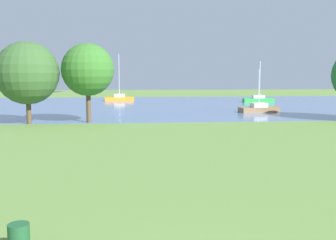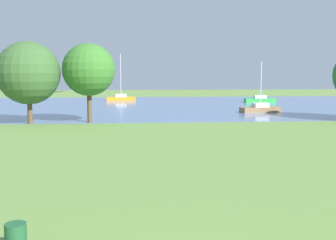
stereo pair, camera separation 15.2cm
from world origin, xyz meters
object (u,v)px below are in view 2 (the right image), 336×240
Objects in this scene: litter_bin at (16,238)px; tree_west_far at (28,73)px; tree_east_far at (89,70)px; sailboat_brown at (260,109)px; sailboat_orange at (121,98)px; sailboat_green at (260,99)px.

tree_west_far is at bearing 103.23° from litter_bin.
sailboat_brown is at bearing 23.09° from tree_east_far.
litter_bin is at bearing -87.75° from tree_east_far.
sailboat_orange is 1.04× the size of tree_east_far.
tree_west_far is at bearing -160.12° from sailboat_brown.
litter_bin is 0.15× the size of sailboat_green.
tree_east_far is at bearing -156.91° from sailboat_brown.
tree_west_far is (-24.46, -8.85, 4.20)m from sailboat_brown.
litter_bin is 0.10× the size of sailboat_orange.
sailboat_green is 16.62m from sailboat_brown.
sailboat_brown is 0.80× the size of tree_east_far.
sailboat_green is at bearing 44.91° from tree_east_far.
litter_bin is 0.11× the size of tree_west_far.
tree_east_far reaches higher than sailboat_green.
sailboat_orange is 1.03× the size of tree_west_far.
litter_bin is 0.13× the size of sailboat_brown.
tree_west_far is (-29.43, -24.71, 4.21)m from sailboat_green.
sailboat_orange is (-22.10, 5.53, 0.03)m from sailboat_green.
sailboat_green is 38.66m from tree_west_far.
litter_bin is at bearing -113.78° from sailboat_green.
sailboat_green is (22.98, 52.16, 0.04)m from litter_bin.
tree_west_far reaches higher than sailboat_green.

